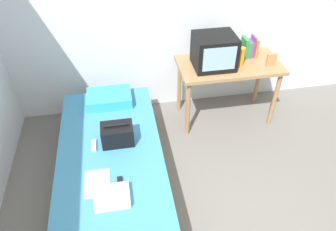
# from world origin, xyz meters

# --- Properties ---
(ground_plane) EXTENTS (8.00, 8.00, 0.00)m
(ground_plane) POSITION_xyz_m (0.00, 0.00, 0.00)
(ground_plane) COLOR slate
(wall_back) EXTENTS (5.20, 0.10, 2.60)m
(wall_back) POSITION_xyz_m (0.00, 2.00, 1.30)
(wall_back) COLOR silver
(wall_back) RESTS_ON ground
(bed) EXTENTS (1.00, 2.00, 0.44)m
(bed) POSITION_xyz_m (-0.87, 0.74, 0.22)
(bed) COLOR #9E754C
(bed) RESTS_ON ground
(desk) EXTENTS (1.16, 0.60, 0.77)m
(desk) POSITION_xyz_m (0.54, 1.54, 0.67)
(desk) COLOR #9E754C
(desk) RESTS_ON ground
(tv) EXTENTS (0.44, 0.39, 0.36)m
(tv) POSITION_xyz_m (0.34, 1.52, 0.95)
(tv) COLOR black
(tv) RESTS_ON desk
(water_bottle) EXTENTS (0.07, 0.07, 0.22)m
(water_bottle) POSITION_xyz_m (0.63, 1.48, 0.88)
(water_bottle) COLOR orange
(water_bottle) RESTS_ON desk
(book_row) EXTENTS (0.16, 0.16, 0.24)m
(book_row) POSITION_xyz_m (0.81, 1.67, 0.87)
(book_row) COLOR #337F47
(book_row) RESTS_ON desk
(picture_frame) EXTENTS (0.11, 0.02, 0.15)m
(picture_frame) POSITION_xyz_m (0.97, 1.41, 0.84)
(picture_frame) COLOR #B27F4C
(picture_frame) RESTS_ON desk
(pillow) EXTENTS (0.48, 0.34, 0.12)m
(pillow) POSITION_xyz_m (-0.84, 1.48, 0.50)
(pillow) COLOR #33A8B7
(pillow) RESTS_ON bed
(handbag) EXTENTS (0.30, 0.20, 0.22)m
(handbag) POSITION_xyz_m (-0.78, 0.83, 0.54)
(handbag) COLOR black
(handbag) RESTS_ON bed
(magazine) EXTENTS (0.21, 0.29, 0.01)m
(magazine) POSITION_xyz_m (-0.98, 0.35, 0.45)
(magazine) COLOR white
(magazine) RESTS_ON bed
(remote_dark) EXTENTS (0.04, 0.16, 0.02)m
(remote_dark) POSITION_xyz_m (-0.79, 0.30, 0.45)
(remote_dark) COLOR black
(remote_dark) RESTS_ON bed
(remote_silver) EXTENTS (0.04, 0.14, 0.02)m
(remote_silver) POSITION_xyz_m (-1.01, 0.81, 0.45)
(remote_silver) COLOR #B7B7BC
(remote_silver) RESTS_ON bed
(folded_towel) EXTENTS (0.28, 0.22, 0.07)m
(folded_towel) POSITION_xyz_m (-0.86, 0.17, 0.48)
(folded_towel) COLOR white
(folded_towel) RESTS_ON bed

